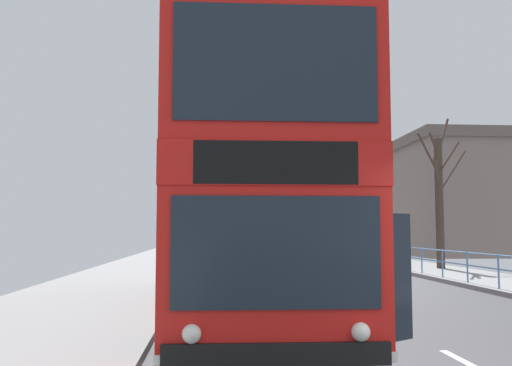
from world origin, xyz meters
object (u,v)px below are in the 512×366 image
object	(u,v)px
background_bus_far_lane	(331,231)
bare_tree_far_00	(439,196)
background_building_00	(482,197)
double_decker_bus_main	(249,201)

from	to	relation	value
background_bus_far_lane	bare_tree_far_00	size ratio (longest dim) A/B	1.48
background_bus_far_lane	background_building_00	distance (m)	16.61
double_decker_bus_main	background_bus_far_lane	size ratio (longest dim) A/B	1.17
background_bus_far_lane	double_decker_bus_main	bearing A→B (deg)	-107.18
double_decker_bus_main	bare_tree_far_00	world-z (taller)	bare_tree_far_00
bare_tree_far_00	background_building_00	xyz separation A→B (m)	(9.61, 15.75, 0.96)
double_decker_bus_main	background_building_00	world-z (taller)	background_building_00
bare_tree_far_00	background_building_00	size ratio (longest dim) A/B	0.54
background_bus_far_lane	bare_tree_far_00	xyz separation A→B (m)	(3.43, -5.74, 1.47)
double_decker_bus_main	bare_tree_far_00	xyz separation A→B (m)	(8.79, 11.62, 0.85)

